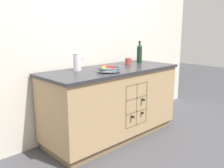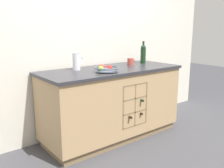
{
  "view_description": "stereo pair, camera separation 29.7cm",
  "coord_description": "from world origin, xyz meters",
  "px_view_note": "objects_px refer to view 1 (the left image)",
  "views": [
    {
      "loc": [
        -2.11,
        -2.22,
        1.38
      ],
      "look_at": [
        0.0,
        0.0,
        0.7
      ],
      "focal_mm": 40.0,
      "sensor_mm": 36.0,
      "label": 1
    },
    {
      "loc": [
        -1.89,
        -2.42,
        1.38
      ],
      "look_at": [
        0.0,
        0.0,
        0.7
      ],
      "focal_mm": 40.0,
      "sensor_mm": 36.0,
      "label": 2
    }
  ],
  "objects_px": {
    "white_pitcher": "(77,61)",
    "standing_wine_bottle": "(139,53)",
    "ceramic_mug": "(128,61)",
    "fruit_bowl": "(108,69)"
  },
  "relations": [
    {
      "from": "ceramic_mug",
      "to": "standing_wine_bottle",
      "type": "height_order",
      "value": "standing_wine_bottle"
    },
    {
      "from": "fruit_bowl",
      "to": "ceramic_mug",
      "type": "height_order",
      "value": "ceramic_mug"
    },
    {
      "from": "white_pitcher",
      "to": "standing_wine_bottle",
      "type": "xyz_separation_m",
      "value": [
        1.06,
        -0.06,
        0.03
      ]
    },
    {
      "from": "white_pitcher",
      "to": "standing_wine_bottle",
      "type": "distance_m",
      "value": 1.06
    },
    {
      "from": "ceramic_mug",
      "to": "white_pitcher",
      "type": "bearing_deg",
      "value": 173.87
    },
    {
      "from": "standing_wine_bottle",
      "to": "ceramic_mug",
      "type": "bearing_deg",
      "value": -174.06
    },
    {
      "from": "ceramic_mug",
      "to": "standing_wine_bottle",
      "type": "relative_size",
      "value": 0.38
    },
    {
      "from": "white_pitcher",
      "to": "ceramic_mug",
      "type": "distance_m",
      "value": 0.8
    },
    {
      "from": "fruit_bowl",
      "to": "standing_wine_bottle",
      "type": "distance_m",
      "value": 0.91
    },
    {
      "from": "fruit_bowl",
      "to": "ceramic_mug",
      "type": "distance_m",
      "value": 0.64
    }
  ]
}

